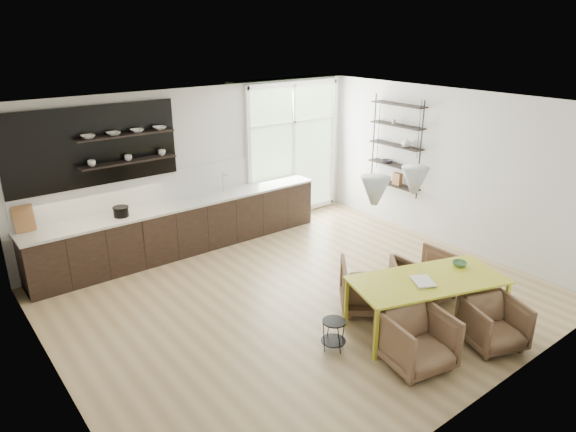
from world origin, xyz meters
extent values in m
cube|color=tan|center=(0.00, 0.00, -0.01)|extent=(7.00, 6.00, 0.01)
cube|color=silver|center=(0.00, 3.00, 1.45)|extent=(7.00, 0.02, 2.90)
cube|color=silver|center=(-3.50, 0.00, 1.45)|extent=(0.02, 6.00, 2.90)
cube|color=silver|center=(3.50, 0.00, 1.45)|extent=(0.02, 6.00, 2.90)
cube|color=white|center=(0.00, 0.00, 2.90)|extent=(7.00, 6.00, 0.01)
cube|color=#B2D1A5|center=(2.15, 2.97, 1.45)|extent=(2.20, 0.02, 2.70)
cube|color=white|center=(2.15, 2.94, 1.45)|extent=(2.30, 0.08, 2.80)
cone|color=silver|center=(0.95, -0.50, 1.65)|extent=(0.44, 0.44, 0.42)
cone|color=silver|center=(1.85, -0.50, 1.65)|extent=(0.44, 0.44, 0.42)
cylinder|color=black|center=(0.95, -0.50, 2.46)|extent=(0.01, 0.01, 0.89)
cylinder|color=black|center=(1.85, -0.50, 2.46)|extent=(0.01, 0.01, 0.89)
cube|color=black|center=(-0.60, 2.67, 0.45)|extent=(5.50, 0.65, 0.90)
cube|color=silver|center=(-0.60, 2.67, 0.92)|extent=(5.54, 0.69, 0.04)
cube|color=silver|center=(-0.60, 2.98, 1.20)|extent=(5.50, 0.02, 0.55)
cube|color=black|center=(-1.95, 2.96, 2.10)|extent=(2.80, 0.06, 1.30)
cube|color=black|center=(-1.45, 2.82, 2.25)|extent=(1.60, 0.28, 0.03)
cube|color=black|center=(-1.45, 2.82, 1.80)|extent=(1.60, 0.28, 0.03)
cube|color=#976637|center=(-3.15, 2.90, 1.15)|extent=(0.30, 0.10, 0.42)
cylinder|color=silver|center=(0.30, 2.77, 1.12)|extent=(0.02, 0.02, 0.40)
imported|color=white|center=(-2.05, 2.82, 2.29)|extent=(0.22, 0.22, 0.05)
imported|color=white|center=(-1.65, 2.82, 2.29)|extent=(0.22, 0.22, 0.05)
imported|color=white|center=(-1.25, 2.82, 2.29)|extent=(0.22, 0.22, 0.05)
imported|color=white|center=(-0.85, 2.82, 2.29)|extent=(0.22, 0.22, 0.05)
imported|color=white|center=(-2.05, 2.82, 1.86)|extent=(0.12, 0.12, 0.10)
imported|color=white|center=(-1.45, 2.82, 1.86)|extent=(0.12, 0.12, 0.10)
imported|color=white|center=(-0.85, 2.82, 1.86)|extent=(0.12, 0.12, 0.10)
cylinder|color=black|center=(-1.74, 2.64, 1.01)|extent=(0.24, 0.24, 0.15)
cube|color=black|center=(3.36, 0.60, 1.70)|extent=(0.02, 0.02, 1.90)
cube|color=black|center=(3.36, 1.80, 1.70)|extent=(0.02, 0.02, 1.90)
cube|color=black|center=(3.36, 1.20, 0.90)|extent=(0.26, 1.20, 0.02)
cube|color=black|center=(3.36, 1.20, 1.30)|extent=(0.26, 1.20, 0.02)
cube|color=black|center=(3.36, 1.20, 1.70)|extent=(0.26, 1.20, 0.02)
cube|color=black|center=(3.36, 1.20, 2.10)|extent=(0.26, 1.20, 0.03)
cube|color=black|center=(3.36, 1.20, 2.50)|extent=(0.26, 1.20, 0.03)
imported|color=white|center=(3.36, 0.95, 1.81)|extent=(0.18, 0.18, 0.19)
imported|color=#333338|center=(3.36, 1.40, 1.34)|extent=(0.22, 0.22, 0.05)
imported|color=white|center=(3.36, 1.30, 2.16)|extent=(0.10, 0.10, 0.09)
cube|color=#976637|center=(3.36, 1.10, 1.03)|extent=(0.10, 0.18, 0.24)
cube|color=gold|center=(0.77, -1.70, 0.74)|extent=(2.25, 1.53, 0.03)
cube|color=gold|center=(-0.29, -1.79, 0.36)|extent=(0.06, 0.06, 0.72)
cube|color=gold|center=(-0.03, -0.99, 0.36)|extent=(0.06, 0.06, 0.72)
cube|color=gold|center=(1.58, -2.40, 0.36)|extent=(0.06, 0.06, 0.72)
cube|color=gold|center=(1.84, -1.61, 0.36)|extent=(0.06, 0.06, 0.72)
imported|color=brown|center=(0.54, -0.86, 0.37)|extent=(1.12, 1.13, 0.74)
imported|color=brown|center=(1.51, -1.15, 0.35)|extent=(0.76, 0.78, 0.71)
imported|color=brown|center=(0.02, -2.16, 0.35)|extent=(0.90, 0.92, 0.71)
imported|color=brown|center=(1.14, -2.50, 0.32)|extent=(0.89, 0.90, 0.64)
cylinder|color=black|center=(-0.54, -1.29, 0.40)|extent=(0.30, 0.30, 0.02)
cylinder|color=black|center=(-0.54, -1.29, 0.11)|extent=(0.32, 0.32, 0.01)
cylinder|color=black|center=(-0.40, -1.32, 0.20)|extent=(0.01, 0.01, 0.40)
cylinder|color=black|center=(-0.50, -1.15, 0.20)|extent=(0.01, 0.01, 0.40)
cylinder|color=black|center=(-0.67, -1.26, 0.20)|extent=(0.01, 0.01, 0.40)
cylinder|color=black|center=(-0.57, -1.43, 0.20)|extent=(0.01, 0.01, 0.40)
imported|color=white|center=(0.52, -1.66, 0.77)|extent=(0.38, 0.42, 0.03)
imported|color=#45794D|center=(1.44, -1.72, 0.78)|extent=(0.24, 0.24, 0.06)
camera|label=1|loc=(-4.45, -5.38, 3.93)|focal=32.00mm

